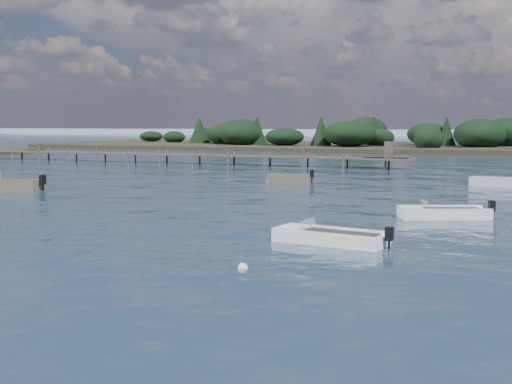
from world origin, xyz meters
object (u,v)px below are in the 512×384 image
at_px(dinghy_mid_white_b, 443,215).
at_px(tender_far_grey_b, 495,184).
at_px(dinghy_mid_white_a, 330,239).
at_px(dinghy_extra_a, 7,186).
at_px(tender_far_white, 288,180).
at_px(jetty, 163,154).

height_order(dinghy_mid_white_b, tender_far_grey_b, tender_far_grey_b).
relative_size(dinghy_mid_white_b, tender_far_grey_b, 1.17).
relative_size(dinghy_mid_white_a, dinghy_mid_white_b, 1.02).
xyz_separation_m(dinghy_mid_white_b, dinghy_extra_a, (-29.15, 2.85, 0.04)).
xyz_separation_m(tender_far_white, dinghy_mid_white_b, (13.11, -15.14, -0.03)).
distance_m(tender_far_white, jetty, 27.70).
bearing_deg(tender_far_white, jetty, 140.69).
relative_size(tender_far_white, jetty, 0.06).
bearing_deg(tender_far_grey_b, dinghy_extra_a, -154.57).
bearing_deg(dinghy_mid_white_a, tender_far_grey_b, 79.31).
height_order(dinghy_extra_a, jetty, jetty).
bearing_deg(jetty, dinghy_extra_a, -79.76).
relative_size(tender_far_white, dinghy_mid_white_b, 0.81).
relative_size(dinghy_mid_white_a, jetty, 0.07).
relative_size(tender_far_white, tender_far_grey_b, 0.95).
distance_m(tender_far_white, dinghy_extra_a, 20.20).
bearing_deg(dinghy_extra_a, tender_far_white, 37.47).
relative_size(dinghy_extra_a, jetty, 0.09).
distance_m(tender_far_white, dinghy_mid_white_a, 25.39).
bearing_deg(dinghy_extra_a, dinghy_mid_white_b, -5.58).
distance_m(dinghy_mid_white_b, tender_far_grey_b, 17.57).
relative_size(tender_far_white, dinghy_extra_a, 0.65).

